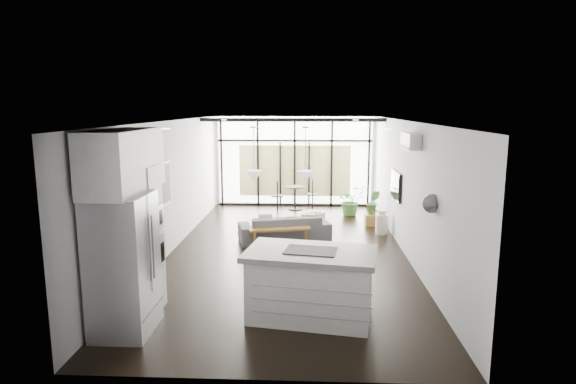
# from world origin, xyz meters

# --- Properties ---
(floor) EXTENTS (5.00, 10.00, 0.00)m
(floor) POSITION_xyz_m (0.00, 0.00, 0.00)
(floor) COLOR black
(floor) RESTS_ON ground
(ceiling) EXTENTS (5.00, 10.00, 0.00)m
(ceiling) POSITION_xyz_m (0.00, 0.00, 2.80)
(ceiling) COLOR white
(ceiling) RESTS_ON ground
(wall_left) EXTENTS (0.02, 10.00, 2.80)m
(wall_left) POSITION_xyz_m (-2.50, 0.00, 1.40)
(wall_left) COLOR silver
(wall_left) RESTS_ON ground
(wall_right) EXTENTS (0.02, 10.00, 2.80)m
(wall_right) POSITION_xyz_m (2.50, 0.00, 1.40)
(wall_right) COLOR silver
(wall_right) RESTS_ON ground
(wall_back) EXTENTS (5.00, 0.02, 2.80)m
(wall_back) POSITION_xyz_m (0.00, 5.00, 1.40)
(wall_back) COLOR silver
(wall_back) RESTS_ON ground
(wall_front) EXTENTS (5.00, 0.02, 2.80)m
(wall_front) POSITION_xyz_m (0.00, -5.00, 1.40)
(wall_front) COLOR silver
(wall_front) RESTS_ON ground
(glazing) EXTENTS (5.00, 0.20, 2.80)m
(glazing) POSITION_xyz_m (0.00, 4.88, 1.40)
(glazing) COLOR black
(glazing) RESTS_ON ground
(skylight) EXTENTS (4.70, 1.90, 0.06)m
(skylight) POSITION_xyz_m (0.00, 4.00, 2.77)
(skylight) COLOR white
(skylight) RESTS_ON ceiling
(neighbour_building) EXTENTS (3.50, 0.02, 1.60)m
(neighbour_building) POSITION_xyz_m (0.00, 4.95, 1.10)
(neighbour_building) COLOR beige
(neighbour_building) RESTS_ON ground
(island) EXTENTS (2.04, 1.41, 1.03)m
(island) POSITION_xyz_m (0.50, -3.30, 0.51)
(island) COLOR silver
(island) RESTS_ON floor
(cooktop) EXTENTS (0.81, 0.61, 0.01)m
(cooktop) POSITION_xyz_m (0.50, -3.30, 1.03)
(cooktop) COLOR black
(cooktop) RESTS_ON island
(fridge) EXTENTS (0.75, 0.94, 1.94)m
(fridge) POSITION_xyz_m (-2.06, -3.85, 0.97)
(fridge) COLOR #A7A7AD
(fridge) RESTS_ON floor
(appliance_column) EXTENTS (0.58, 0.61, 2.24)m
(appliance_column) POSITION_xyz_m (-2.08, -3.15, 1.12)
(appliance_column) COLOR silver
(appliance_column) RESTS_ON floor
(upper_cabinets) EXTENTS (0.62, 1.75, 0.86)m
(upper_cabinets) POSITION_xyz_m (-2.12, -3.50, 2.35)
(upper_cabinets) COLOR silver
(upper_cabinets) RESTS_ON wall_left
(pendant_left) EXTENTS (0.26, 0.26, 0.18)m
(pendant_left) POSITION_xyz_m (-0.40, -2.65, 2.02)
(pendant_left) COLOR white
(pendant_left) RESTS_ON ceiling
(pendant_right) EXTENTS (0.26, 0.26, 0.18)m
(pendant_right) POSITION_xyz_m (0.40, -2.65, 2.02)
(pendant_right) COLOR white
(pendant_right) RESTS_ON ceiling
(sofa) EXTENTS (2.18, 1.13, 0.82)m
(sofa) POSITION_xyz_m (-0.11, 0.83, 0.41)
(sofa) COLOR #47484A
(sofa) RESTS_ON floor
(console_bench) EXTENTS (1.40, 0.63, 0.44)m
(console_bench) POSITION_xyz_m (-0.19, 0.33, 0.22)
(console_bench) COLOR brown
(console_bench) RESTS_ON floor
(pouf) EXTENTS (0.60, 0.60, 0.40)m
(pouf) POSITION_xyz_m (0.63, 2.18, 0.20)
(pouf) COLOR silver
(pouf) RESTS_ON floor
(crate) EXTENTS (0.40, 0.40, 0.30)m
(crate) POSITION_xyz_m (2.14, 2.40, 0.15)
(crate) COLOR brown
(crate) RESTS_ON floor
(plant_tall) EXTENTS (1.05, 1.10, 0.67)m
(plant_tall) POSITION_xyz_m (1.66, 3.60, 0.33)
(plant_tall) COLOR #3C6E2F
(plant_tall) RESTS_ON floor
(plant_crate) EXTENTS (0.40, 0.67, 0.29)m
(plant_crate) POSITION_xyz_m (2.14, 2.40, 0.44)
(plant_crate) COLOR #3C6E2F
(plant_crate) RESTS_ON crate
(milk_can) EXTENTS (0.32, 0.32, 0.59)m
(milk_can) POSITION_xyz_m (2.25, 1.56, 0.30)
(milk_can) COLOR silver
(milk_can) RESTS_ON floor
(bistro_set) EXTENTS (1.68, 1.04, 0.75)m
(bistro_set) POSITION_xyz_m (0.04, 4.29, 0.38)
(bistro_set) COLOR black
(bistro_set) RESTS_ON floor
(tv) EXTENTS (0.05, 1.10, 0.65)m
(tv) POSITION_xyz_m (2.46, 1.00, 1.30)
(tv) COLOR black
(tv) RESTS_ON wall_right
(ac_unit) EXTENTS (0.22, 0.90, 0.30)m
(ac_unit) POSITION_xyz_m (2.38, -0.80, 2.45)
(ac_unit) COLOR silver
(ac_unit) RESTS_ON wall_right
(framed_art) EXTENTS (0.04, 0.70, 0.90)m
(framed_art) POSITION_xyz_m (-2.47, -0.50, 1.55)
(framed_art) COLOR black
(framed_art) RESTS_ON wall_left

